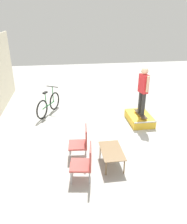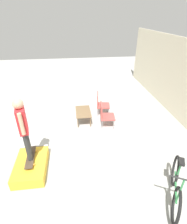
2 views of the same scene
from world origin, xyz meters
name	(u,v)px [view 1 (image 1 of 2)]	position (x,y,z in m)	size (l,w,h in m)	color
ground_plane	(127,144)	(0.00, 0.00, 0.00)	(24.00, 24.00, 0.00)	#A8A8A3
skate_ramp_box	(139,118)	(1.42, -0.87, 0.15)	(1.27, 0.81, 0.32)	gold
skateboard_on_ramp	(141,114)	(1.32, -0.87, 0.38)	(0.87, 0.29, 0.07)	#473828
person_skater	(143,87)	(1.32, -0.87, 1.40)	(0.56, 0.28, 1.72)	#2D2D2D
coffee_table	(112,152)	(-0.90, 0.72, 0.38)	(0.98, 0.57, 0.43)	brown
patio_chair_left	(85,162)	(-1.37, 1.50, 0.50)	(0.59, 0.59, 0.94)	#99999E
patio_chair_right	(81,141)	(-0.45, 1.50, 0.50)	(0.56, 0.56, 0.94)	#99999E
bicycle	(49,105)	(2.68, 2.54, 0.40)	(1.55, 0.87, 1.06)	black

